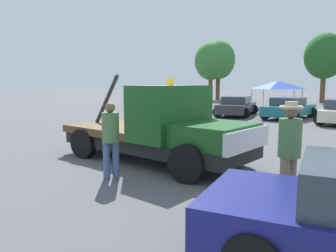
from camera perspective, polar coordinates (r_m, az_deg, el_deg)
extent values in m
plane|color=#545459|center=(9.53, -2.55, -6.06)|extent=(160.00, 160.00, 0.00)
cube|color=black|center=(9.42, -2.57, -2.94)|extent=(5.99, 2.77, 0.35)
cube|color=#19511E|center=(8.10, 8.26, -1.50)|extent=(1.86, 2.09, 0.55)
cube|color=silver|center=(7.69, 13.68, -2.32)|extent=(0.39, 2.00, 0.50)
cube|color=#19511E|center=(8.88, 0.40, 2.35)|extent=(1.56, 2.38, 1.47)
cube|color=brown|center=(10.40, -8.42, -0.44)|extent=(3.16, 2.60, 0.22)
cylinder|color=black|center=(10.78, -10.61, 4.53)|extent=(1.19, 0.28, 1.63)
cylinder|color=orange|center=(8.85, 0.41, 7.74)|extent=(0.18, 0.18, 0.20)
cylinder|color=black|center=(9.13, 11.30, -3.98)|extent=(0.88, 0.26, 0.88)
cylinder|color=black|center=(7.39, 3.26, -6.55)|extent=(0.88, 0.26, 0.88)
cylinder|color=black|center=(11.48, -5.85, -1.53)|extent=(0.88, 0.26, 0.88)
cylinder|color=black|center=(10.15, -14.48, -2.92)|extent=(0.88, 0.26, 0.88)
cylinder|color=black|center=(5.49, 18.34, -13.08)|extent=(0.68, 0.22, 0.68)
cylinder|color=#847051|center=(6.42, 19.55, -9.12)|extent=(0.17, 0.17, 0.89)
cylinder|color=#847051|center=(6.60, 20.71, -8.72)|extent=(0.17, 0.17, 0.89)
cylinder|color=#4C7542|center=(6.33, 20.46, -1.97)|extent=(0.41, 0.41, 0.71)
sphere|color=brown|center=(6.28, 20.66, 2.30)|extent=(0.24, 0.24, 0.24)
torus|color=tan|center=(6.27, 20.70, 3.07)|extent=(0.42, 0.42, 0.06)
cylinder|color=tan|center=(6.27, 20.72, 3.51)|extent=(0.22, 0.22, 0.11)
cylinder|color=#475B84|center=(7.82, -10.65, -5.93)|extent=(0.16, 0.16, 0.87)
cylinder|color=#475B84|center=(7.86, -9.07, -5.83)|extent=(0.16, 0.16, 0.87)
cylinder|color=#4C7542|center=(7.70, -9.99, -0.23)|extent=(0.40, 0.40, 0.69)
sphere|color=brown|center=(7.65, -10.07, 3.19)|extent=(0.24, 0.24, 0.24)
cube|color=#B7B7BC|center=(24.86, 3.29, 3.57)|extent=(2.45, 4.63, 0.60)
cube|color=#333D47|center=(24.62, 3.12, 4.81)|extent=(1.84, 2.07, 0.50)
cylinder|color=black|center=(26.57, 2.69, 3.39)|extent=(0.68, 0.22, 0.68)
cylinder|color=black|center=(26.01, 6.20, 3.27)|extent=(0.68, 0.22, 0.68)
cylinder|color=black|center=(23.80, 0.10, 2.93)|extent=(0.68, 0.22, 0.68)
cylinder|color=black|center=(23.18, 3.97, 2.79)|extent=(0.68, 0.22, 0.68)
cube|color=#2D2D33|center=(23.05, 11.87, 3.11)|extent=(2.54, 5.06, 0.60)
cube|color=#333D47|center=(22.78, 11.78, 4.45)|extent=(1.91, 2.25, 0.50)
cylinder|color=black|center=(24.86, 10.68, 2.99)|extent=(0.68, 0.22, 0.68)
cylinder|color=black|center=(24.52, 14.67, 2.82)|extent=(0.68, 0.22, 0.68)
cylinder|color=black|center=(21.68, 8.67, 2.39)|extent=(0.68, 0.22, 0.68)
cylinder|color=black|center=(21.29, 13.23, 2.19)|extent=(0.68, 0.22, 0.68)
cube|color=#196670|center=(22.00, 20.33, 2.60)|extent=(2.57, 4.68, 0.60)
cube|color=#333D47|center=(21.76, 20.18, 4.02)|extent=(1.91, 2.11, 0.50)
cylinder|color=black|center=(23.73, 19.73, 2.47)|extent=(0.68, 0.22, 0.68)
cylinder|color=black|center=(23.12, 23.72, 2.16)|extent=(0.68, 0.22, 0.68)
cylinder|color=black|center=(21.00, 16.56, 2.01)|extent=(0.68, 0.22, 0.68)
cylinder|color=black|center=(20.30, 20.98, 1.64)|extent=(0.68, 0.22, 0.68)
cylinder|color=black|center=(22.07, 26.38, 1.79)|extent=(0.68, 0.22, 0.68)
cylinder|color=black|center=(19.02, 24.99, 1.08)|extent=(0.68, 0.22, 0.68)
cylinder|color=#9E9EA3|center=(27.72, 14.34, 4.45)|extent=(0.07, 0.07, 1.75)
cylinder|color=#9E9EA3|center=(26.88, 21.05, 4.09)|extent=(0.07, 0.07, 1.75)
cylinder|color=#9E9EA3|center=(30.87, 16.26, 4.67)|extent=(0.07, 0.07, 1.75)
cylinder|color=#9E9EA3|center=(30.11, 22.31, 4.35)|extent=(0.07, 0.07, 1.75)
pyramid|color=#2D4CB7|center=(28.82, 18.59, 6.82)|extent=(3.30, 3.30, 0.68)
cylinder|color=brown|center=(40.62, 25.30, 5.53)|extent=(0.54, 0.54, 2.70)
ellipsoid|color=#235B23|center=(40.72, 25.61, 10.94)|extent=(4.31, 4.31, 5.01)
cylinder|color=brown|center=(43.85, 7.39, 6.23)|extent=(0.53, 0.53, 2.63)
ellipsoid|color=#387A33|center=(43.93, 7.47, 11.14)|extent=(4.22, 4.22, 4.89)
cylinder|color=brown|center=(44.43, 8.66, 6.29)|extent=(0.55, 0.55, 2.74)
ellipsoid|color=#387A33|center=(44.53, 8.76, 11.32)|extent=(4.38, 4.38, 5.08)
cube|color=black|center=(12.63, 3.66, -2.61)|extent=(0.40, 0.40, 0.04)
cone|color=orange|center=(12.59, 3.67, -1.47)|extent=(0.36, 0.36, 0.55)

